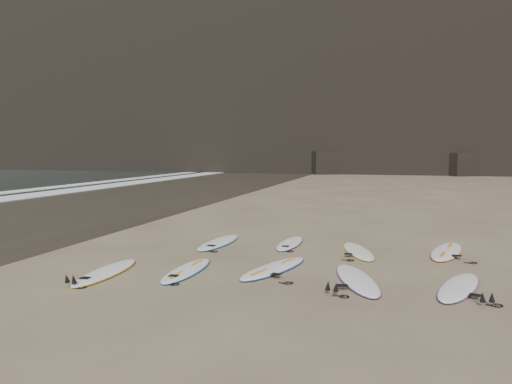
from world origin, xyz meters
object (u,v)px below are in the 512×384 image
surfboard_1 (187,270)px  surfboard_7 (358,251)px  surfboard_0 (106,272)px  surfboard_5 (219,242)px  surfboard_2 (274,268)px  surfboard_4 (459,287)px  surfboard_8 (446,251)px  surfboard_6 (290,243)px  surfboard_3 (357,279)px

surfboard_1 → surfboard_7: size_ratio=1.00×
surfboard_0 → surfboard_5: 4.06m
surfboard_1 → surfboard_5: size_ratio=0.92×
surfboard_2 → surfboard_4: (3.75, -0.53, -0.00)m
surfboard_8 → surfboard_2: bearing=-129.5°
surfboard_2 → surfboard_8: 4.87m
surfboard_0 → surfboard_5: bearing=70.4°
surfboard_0 → surfboard_7: 6.27m
surfboard_4 → surfboard_6: surfboard_4 is taller
surfboard_2 → surfboard_5: 3.41m
surfboard_1 → surfboard_4: 5.54m
surfboard_7 → surfboard_4: bearing=-71.7°
surfboard_8 → surfboard_3: bearing=-107.2°
surfboard_6 → surfboard_8: bearing=1.0°
surfboard_3 → surfboard_4: surfboard_3 is taller
surfboard_2 → surfboard_4: surfboard_2 is taller
surfboard_2 → surfboard_7: 2.93m
surfboard_2 → surfboard_3: bearing=1.5°
surfboard_1 → surfboard_6: 3.99m
surfboard_5 → surfboard_8: surfboard_8 is taller
surfboard_1 → surfboard_8: bearing=32.3°
surfboard_7 → surfboard_0: bearing=-160.8°
surfboard_2 → surfboard_6: size_ratio=1.15×
surfboard_5 → surfboard_7: (3.89, -0.16, -0.00)m
surfboard_6 → surfboard_5: bearing=-166.9°
surfboard_3 → surfboard_8: size_ratio=0.97×
surfboard_2 → surfboard_5: same height
surfboard_0 → surfboard_4: (7.14, 0.79, -0.00)m
surfboard_4 → surfboard_7: size_ratio=1.03×
surfboard_4 → surfboard_0: bearing=-156.7°
surfboard_6 → surfboard_8: 4.12m
surfboard_1 → surfboard_5: bearing=96.9°
surfboard_7 → surfboard_8: 2.27m
surfboard_2 → surfboard_6: surfboard_2 is taller
surfboard_0 → surfboard_3: (5.23, 0.82, 0.00)m
surfboard_5 → surfboard_6: surfboard_5 is taller
surfboard_4 → surfboard_8: surfboard_8 is taller
surfboard_0 → surfboard_1: surfboard_0 is taller
surfboard_3 → surfboard_8: 4.02m
surfboard_4 → surfboard_8: size_ratio=0.90×
surfboard_3 → surfboard_7: size_ratio=1.10×
surfboard_3 → surfboard_6: surfboard_3 is taller
surfboard_5 → surfboard_6: 2.01m
surfboard_1 → surfboard_8: size_ratio=0.88×
surfboard_3 → surfboard_8: surfboard_8 is taller
surfboard_1 → surfboard_3: surfboard_3 is taller
surfboard_8 → surfboard_5: bearing=-163.3°
surfboard_2 → surfboard_4: size_ratio=1.07×
surfboard_7 → surfboard_8: size_ratio=0.88×
surfboard_6 → surfboard_3: bearing=-57.7°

